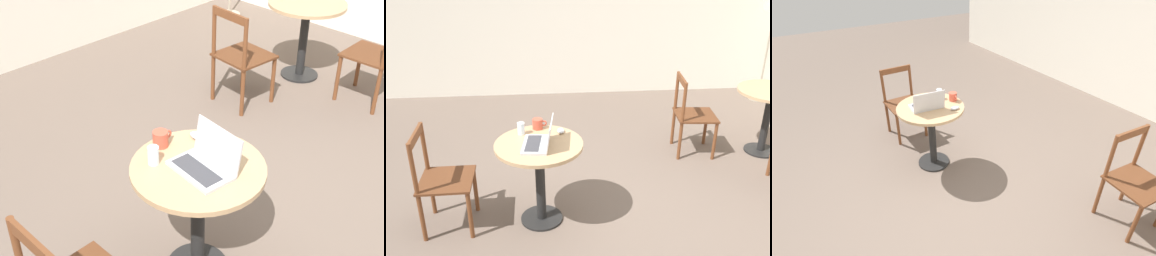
# 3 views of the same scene
# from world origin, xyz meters

# --- Properties ---
(ground_plane) EXTENTS (16.00, 16.00, 0.00)m
(ground_plane) POSITION_xyz_m (0.00, 0.00, 0.00)
(ground_plane) COLOR #66564C
(wall_back) EXTENTS (9.40, 0.06, 2.70)m
(wall_back) POSITION_xyz_m (0.00, 3.23, 1.35)
(wall_back) COLOR silver
(wall_back) RESTS_ON ground_plane
(cafe_table_near) EXTENTS (0.72, 0.72, 0.75)m
(cafe_table_near) POSITION_xyz_m (-0.59, 0.03, 0.58)
(cafe_table_near) COLOR black
(cafe_table_near) RESTS_ON ground_plane
(cafe_table_mid) EXTENTS (0.72, 0.72, 0.75)m
(cafe_table_mid) POSITION_xyz_m (1.93, 1.08, 0.58)
(cafe_table_mid) COLOR black
(cafe_table_mid) RESTS_ON ground_plane
(chair_near_left) EXTENTS (0.43, 0.43, 0.89)m
(chair_near_left) POSITION_xyz_m (-1.40, 0.02, 0.45)
(chair_near_left) COLOR brown
(chair_near_left) RESTS_ON ground_plane
(chair_mid_left) EXTENTS (0.47, 0.47, 0.89)m
(chair_mid_left) POSITION_xyz_m (1.09, 1.16, 0.45)
(chair_mid_left) COLOR brown
(chair_mid_left) RESTS_ON ground_plane
(laptop) EXTENTS (0.27, 0.36, 0.22)m
(laptop) POSITION_xyz_m (-0.58, -0.01, 0.79)
(laptop) COLOR #B7B7BC
(laptop) RESTS_ON cafe_table_near
(mouse) EXTENTS (0.06, 0.10, 0.03)m
(mouse) POSITION_xyz_m (-0.40, 0.22, 0.76)
(mouse) COLOR #B7B7BC
(mouse) RESTS_ON cafe_table_near
(mug) EXTENTS (0.12, 0.09, 0.09)m
(mug) POSITION_xyz_m (-0.60, 0.31, 0.79)
(mug) COLOR #C64C38
(mug) RESTS_ON cafe_table_near
(drinking_glass) EXTENTS (0.06, 0.06, 0.10)m
(drinking_glass) POSITION_xyz_m (-0.74, 0.22, 0.80)
(drinking_glass) COLOR silver
(drinking_glass) RESTS_ON cafe_table_near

